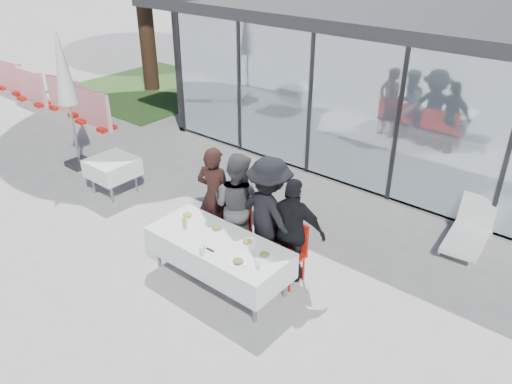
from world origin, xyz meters
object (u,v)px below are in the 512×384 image
at_px(diner_a, 215,196).
at_px(diner_b, 238,205).
at_px(diner_d, 293,231).
at_px(plate_b, 217,228).
at_px(construction_barriers, 8,79).
at_px(lounger, 470,229).
at_px(plate_extra, 238,262).
at_px(folded_eyeglasses, 210,250).
at_px(dining_table, 219,252).
at_px(diner_chair_b, 237,225).
at_px(market_umbrella, 64,79).
at_px(plate_d, 264,255).
at_px(juice_bottle, 184,222).
at_px(spare_table_left, 112,168).
at_px(diner_chair_d, 291,249).
at_px(diner_chair_c, 268,239).
at_px(plate_a, 187,216).
at_px(diner_c, 269,215).
at_px(plate_c, 248,242).
at_px(diner_chair_a, 215,215).

xyz_separation_m(diner_a, diner_b, (0.50, -0.00, 0.02)).
xyz_separation_m(diner_d, plate_b, (-1.02, -0.57, -0.08)).
distance_m(construction_barriers, lounger, 14.60).
relative_size(plate_extra, folded_eyeglasses, 1.84).
bearing_deg(construction_barriers, dining_table, -13.07).
distance_m(diner_chair_b, market_umbrella, 5.23).
relative_size(plate_d, lounger, 0.19).
bearing_deg(diner_chair_b, juice_bottle, -115.07).
bearing_deg(spare_table_left, diner_chair_d, 0.01).
relative_size(diner_chair_b, plate_d, 3.79).
bearing_deg(diner_chair_c, plate_extra, -75.41).
distance_m(dining_table, plate_a, 0.88).
bearing_deg(diner_c, plate_c, 103.63).
height_order(diner_b, diner_d, diner_b).
height_order(plate_d, construction_barriers, construction_barriers).
relative_size(diner_chair_b, market_umbrella, 0.33).
bearing_deg(plate_d, plate_c, 165.34).
relative_size(dining_table, plate_c, 8.78).
bearing_deg(folded_eyeglasses, diner_chair_c, 75.57).
bearing_deg(dining_table, plate_d, 8.25).
bearing_deg(plate_c, diner_b, 140.95).
distance_m(diner_d, folded_eyeglasses, 1.26).
bearing_deg(diner_chair_d, diner_c, 177.01).
bearing_deg(plate_extra, diner_chair_b, 132.33).
xyz_separation_m(diner_chair_b, diner_c, (0.64, 0.02, 0.42)).
bearing_deg(diner_b, market_umbrella, -11.33).
relative_size(diner_chair_b, plate_c, 3.79).
height_order(diner_a, plate_a, diner_a).
distance_m(diner_chair_c, juice_bottle, 1.32).
bearing_deg(dining_table, diner_b, 110.64).
bearing_deg(plate_a, plate_extra, -15.84).
height_order(diner_a, juice_bottle, diner_a).
distance_m(diner_chair_c, plate_b, 0.82).
height_order(diner_a, diner_chair_d, diner_a).
bearing_deg(diner_chair_b, diner_d, 1.24).
distance_m(juice_bottle, market_umbrella, 4.91).
bearing_deg(plate_extra, construction_barriers, 166.52).
xyz_separation_m(dining_table, diner_chair_c, (0.35, 0.75, -0.00)).
bearing_deg(plate_b, plate_c, 1.39).
xyz_separation_m(spare_table_left, construction_barriers, (-8.35, 2.03, -0.12)).
bearing_deg(plate_a, diner_chair_d, 19.46).
distance_m(diner_a, diner_chair_c, 1.20).
bearing_deg(juice_bottle, diner_c, 38.95).
bearing_deg(plate_b, diner_a, 135.71).
distance_m(diner_chair_b, diner_chair_c, 0.64).
bearing_deg(plate_extra, diner_chair_a, 144.90).
bearing_deg(spare_table_left, construction_barriers, 166.32).
relative_size(diner_chair_a, plate_b, 3.79).
distance_m(diner_c, diner_chair_c, 0.42).
distance_m(diner_c, plate_b, 0.82).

